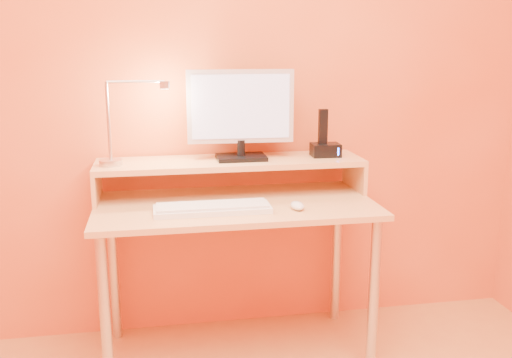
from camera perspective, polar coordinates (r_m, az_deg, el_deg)
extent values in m
cube|color=#E17140|center=(2.68, -3.17, 10.46)|extent=(3.00, 0.04, 2.50)
cylinder|color=silver|center=(2.34, -14.93, -13.46)|extent=(0.04, 0.04, 0.69)
cylinder|color=silver|center=(2.49, 11.76, -11.57)|extent=(0.04, 0.04, 0.69)
cylinder|color=silver|center=(2.79, -14.15, -8.87)|extent=(0.04, 0.04, 0.69)
cylinder|color=silver|center=(2.92, 8.10, -7.58)|extent=(0.04, 0.04, 0.69)
cube|color=tan|center=(2.45, -2.08, -2.68)|extent=(1.20, 0.60, 0.02)
cube|color=tan|center=(2.57, -15.76, -0.60)|extent=(0.02, 0.30, 0.14)
cube|color=tan|center=(2.72, 9.89, 0.46)|extent=(0.02, 0.30, 0.14)
cube|color=tan|center=(2.56, -2.59, 1.69)|extent=(1.20, 0.30, 0.02)
cube|color=black|center=(2.56, -1.51, 2.20)|extent=(0.22, 0.16, 0.02)
cylinder|color=black|center=(2.55, -1.52, 3.17)|extent=(0.04, 0.04, 0.07)
cube|color=#BABAC1|center=(2.54, -1.58, 7.33)|extent=(0.48, 0.05, 0.32)
cube|color=black|center=(2.56, -1.66, 7.38)|extent=(0.43, 0.03, 0.28)
cube|color=#ACAED1|center=(2.52, -1.51, 7.28)|extent=(0.43, 0.02, 0.28)
cylinder|color=silver|center=(2.51, -14.41, 1.63)|extent=(0.10, 0.10, 0.02)
cylinder|color=silver|center=(2.48, -14.65, 5.65)|extent=(0.01, 0.01, 0.33)
cylinder|color=silver|center=(2.46, -12.05, 9.59)|extent=(0.24, 0.01, 0.01)
cylinder|color=silver|center=(2.46, -9.20, 9.36)|extent=(0.04, 0.04, 0.03)
cylinder|color=#FFEAC6|center=(2.46, -9.19, 8.99)|extent=(0.03, 0.03, 0.00)
cube|color=black|center=(2.64, 7.01, 2.93)|extent=(0.13, 0.11, 0.06)
cube|color=black|center=(2.62, 6.77, 5.28)|extent=(0.04, 0.03, 0.16)
cube|color=blue|center=(2.61, 8.29, 2.75)|extent=(0.01, 0.00, 0.04)
cube|color=silver|center=(2.32, -4.41, -3.05)|extent=(0.48, 0.15, 0.02)
ellipsoid|color=silver|center=(2.35, 4.18, -2.69)|extent=(0.06, 0.10, 0.03)
cube|color=silver|center=(2.34, -7.76, -3.05)|extent=(0.09, 0.18, 0.02)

